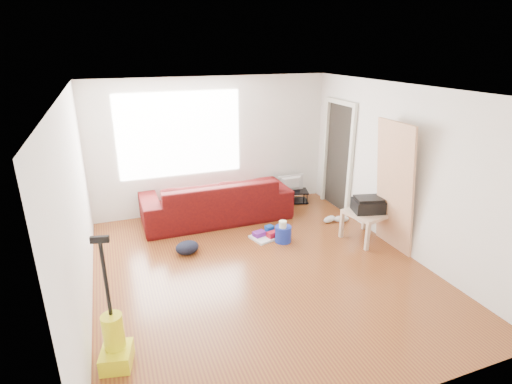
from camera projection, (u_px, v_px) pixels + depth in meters
name	position (u px, v px, depth m)	size (l,w,h in m)	color
room	(262.00, 183.00, 5.41)	(4.51, 5.01, 2.51)	brown
sofa	(217.00, 219.00, 7.36)	(2.65, 1.04, 0.77)	black
tv_stand	(291.00, 196.00, 8.10)	(0.72, 0.53, 0.24)	black
tv	(292.00, 183.00, 8.00)	(0.55, 0.07, 0.32)	black
side_table	(367.00, 216.00, 6.45)	(0.72, 0.72, 0.49)	tan
printer	(368.00, 205.00, 6.38)	(0.54, 0.46, 0.24)	black
bucket	(283.00, 241.00, 6.51)	(0.26, 0.26, 0.26)	#15299B
toilet_paper	(283.00, 232.00, 6.41)	(0.12, 0.12, 0.11)	beige
cleaning_tray	(266.00, 235.00, 6.62)	(0.54, 0.47, 0.16)	white
backpack	(188.00, 253.00, 6.13)	(0.36, 0.29, 0.20)	black
sneakers	(335.00, 219.00, 7.20)	(0.52, 0.26, 0.12)	silver
vacuum	(115.00, 342.00, 3.93)	(0.36, 0.39, 1.39)	yellow
door_panel	(387.00, 247.00, 6.34)	(0.04, 0.80, 2.01)	tan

